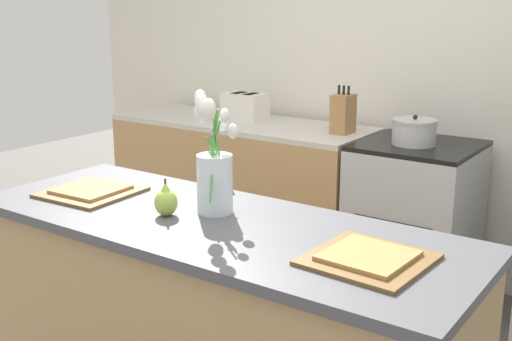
{
  "coord_description": "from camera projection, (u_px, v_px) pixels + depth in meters",
  "views": [
    {
      "loc": [
        1.29,
        -1.59,
        1.6
      ],
      "look_at": [
        0.0,
        0.25,
        1.01
      ],
      "focal_mm": 45.0,
      "sensor_mm": 36.0,
      "label": 1
    }
  ],
  "objects": [
    {
      "name": "plate_setting_left",
      "position": [
        91.0,
        191.0,
        2.45
      ],
      "size": [
        0.34,
        0.34,
        0.02
      ],
      "color": "brown",
      "rests_on": "kitchen_island"
    },
    {
      "name": "flower_vase",
      "position": [
        214.0,
        170.0,
        2.2
      ],
      "size": [
        0.18,
        0.2,
        0.42
      ],
      "color": "silver",
      "rests_on": "kitchen_island"
    },
    {
      "name": "plate_setting_right",
      "position": [
        368.0,
        258.0,
        1.81
      ],
      "size": [
        0.34,
        0.34,
        0.02
      ],
      "color": "brown",
      "rests_on": "kitchen_island"
    },
    {
      "name": "toaster",
      "position": [
        245.0,
        107.0,
        4.01
      ],
      "size": [
        0.28,
        0.18,
        0.17
      ],
      "color": "silver",
      "rests_on": "back_counter"
    },
    {
      "name": "kitchen_island",
      "position": [
        215.0,
        340.0,
        2.27
      ],
      "size": [
        1.8,
        0.66,
        0.89
      ],
      "color": "tan",
      "rests_on": "ground_plane"
    },
    {
      "name": "knife_block",
      "position": [
        343.0,
        114.0,
        3.61
      ],
      "size": [
        0.1,
        0.14,
        0.27
      ],
      "color": "#A37547",
      "rests_on": "back_counter"
    },
    {
      "name": "cooking_pot",
      "position": [
        414.0,
        132.0,
        3.33
      ],
      "size": [
        0.23,
        0.23,
        0.16
      ],
      "color": "#B2B5B7",
      "rests_on": "stove_range"
    },
    {
      "name": "back_wall",
      "position": [
        434.0,
        49.0,
        3.62
      ],
      "size": [
        5.2,
        0.08,
        2.7
      ],
      "color": "silver",
      "rests_on": "ground_plane"
    },
    {
      "name": "stove_range",
      "position": [
        414.0,
        223.0,
        3.48
      ],
      "size": [
        0.6,
        0.61,
        0.89
      ],
      "color": "#B2B5B7",
      "rests_on": "ground_plane"
    },
    {
      "name": "back_counter",
      "position": [
        242.0,
        189.0,
        4.12
      ],
      "size": [
        1.68,
        0.6,
        0.89
      ],
      "color": "tan",
      "rests_on": "ground_plane"
    },
    {
      "name": "pear_figurine",
      "position": [
        166.0,
        201.0,
        2.19
      ],
      "size": [
        0.08,
        0.08,
        0.13
      ],
      "color": "#9EBC47",
      "rests_on": "kitchen_island"
    }
  ]
}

